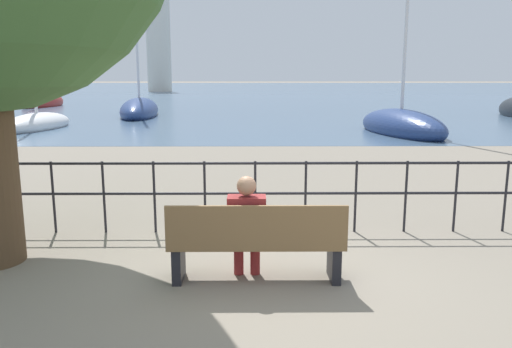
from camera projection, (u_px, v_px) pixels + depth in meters
name	position (u px, v px, depth m)	size (l,w,h in m)	color
ground_plane	(256.00, 279.00, 5.58)	(1000.00, 1000.00, 0.00)	gray
harbor_water	(252.00, 86.00, 163.96)	(600.00, 300.00, 0.01)	#47607A
park_bench	(256.00, 244.00, 5.44)	(1.93, 0.45, 0.90)	brown
seated_person_left	(247.00, 223.00, 5.47)	(0.42, 0.35, 1.18)	maroon
promenade_railing	(255.00, 186.00, 7.18)	(13.15, 0.04, 1.05)	black
sailboat_1	(37.00, 122.00, 22.32)	(2.16, 5.32, 10.54)	white
sailboat_3	(140.00, 110.00, 30.38)	(3.21, 8.81, 12.44)	navy
sailboat_4	(43.00, 102.00, 40.44)	(2.15, 6.49, 12.31)	maroon
sailboat_5	(401.00, 125.00, 20.50)	(3.09, 6.66, 12.10)	navy
harbor_lighthouse	(158.00, 34.00, 88.55)	(4.28, 4.28, 21.62)	silver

